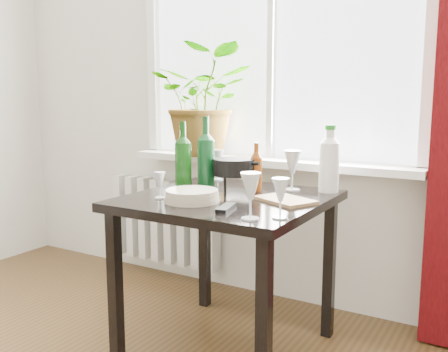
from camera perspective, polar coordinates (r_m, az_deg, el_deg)
The scene contains 18 objects.
window at distance 2.90m, azimuth 5.68°, elevation 17.18°, with size 1.72×0.08×1.62m.
windowsill at distance 2.83m, azimuth 4.84°, elevation 1.64°, with size 1.72×0.20×0.04m.
radiator at distance 3.32m, azimuth -6.79°, elevation -5.09°, with size 0.80×0.10×0.55m.
table at distance 2.29m, azimuth 0.47°, elevation -4.58°, with size 0.85×0.85×0.74m.
potted_plant at distance 2.97m, azimuth -2.18°, elevation 8.59°, with size 0.58×0.50×0.64m, color #35661B.
wine_bottle_left at distance 2.40m, azimuth -4.69°, elevation 2.36°, with size 0.08×0.08×0.34m, color #0C3E0B, non-canonical shape.
wine_bottle_right at distance 2.44m, azimuth -2.09°, elevation 2.75°, with size 0.08×0.08×0.36m, color #0B3C18, non-canonical shape.
bottle_amber at distance 2.39m, azimuth 3.70°, elevation 1.09°, with size 0.06×0.06×0.23m, color #76360D, non-canonical shape.
cleaning_bottle at distance 2.40m, azimuth 11.96°, elevation 2.07°, with size 0.09×0.09×0.33m, color white, non-canonical shape.
wineglass_front_right at distance 1.83m, azimuth 3.05°, elevation -2.25°, with size 0.08×0.08×0.18m, color silver, non-canonical shape.
wineglass_far_right at distance 1.86m, azimuth 6.46°, elevation -2.50°, with size 0.07×0.07×0.16m, color silver, non-canonical shape.
wineglass_back_center at distance 2.42m, azimuth 7.81°, elevation 0.71°, with size 0.09×0.09×0.20m, color #B8BCC6, non-canonical shape.
wineglass_back_left at distance 2.70m, azimuth -0.77°, elevation 1.33°, with size 0.07×0.07×0.17m, color silver, non-canonical shape.
wineglass_front_left at distance 2.23m, azimuth -7.34°, elevation -1.04°, with size 0.05×0.05×0.12m, color silver, non-canonical shape.
plate_stack at distance 2.15m, azimuth -3.69°, elevation -2.27°, with size 0.24×0.24×0.05m, color beige.
fondue_pot at distance 2.40m, azimuth 1.13°, elevation 0.17°, with size 0.23×0.20×0.16m, color black, non-canonical shape.
tv_remote at distance 2.00m, azimuth 0.25°, elevation -3.64°, with size 0.04×0.15×0.02m, color black.
cutting_board at distance 2.17m, azimuth 6.99°, elevation -2.74°, with size 0.25×0.16×0.01m, color #9E7447.
Camera 1 is at (1.22, -0.38, 1.19)m, focal length 40.00 mm.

